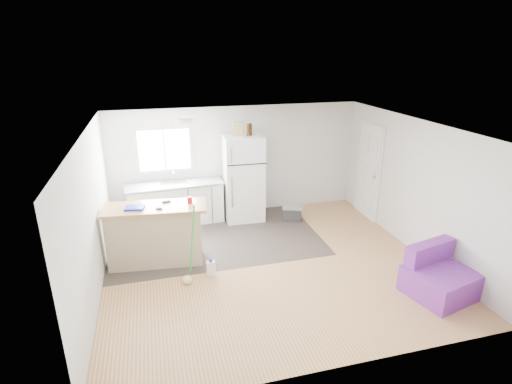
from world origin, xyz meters
TOP-DOWN VIEW (x-y plane):
  - room at (0.00, 0.00)m, footprint 5.51×5.01m
  - vinyl_zone at (-0.73, 1.25)m, footprint 4.05×2.50m
  - window at (-1.55, 2.49)m, footprint 1.18×0.06m
  - interior_door at (2.72, 1.55)m, footprint 0.11×0.92m
  - ceiling_fixture at (-1.20, 1.20)m, footprint 0.30×0.30m
  - kitchen_cabinets at (-1.41, 2.19)m, footprint 2.04×0.75m
  - peninsula at (-1.87, 0.59)m, footprint 1.78×0.83m
  - refrigerator at (0.04, 2.10)m, footprint 0.84×0.80m
  - cooler at (1.05, 1.72)m, footprint 0.49×0.41m
  - purple_seat at (2.25, -1.49)m, footprint 1.07×1.04m
  - cleaner_jug at (-1.03, -0.11)m, footprint 0.15×0.11m
  - mop at (-1.40, -0.21)m, footprint 0.27×0.38m
  - red_cup at (-1.25, 0.57)m, footprint 0.10×0.10m
  - blue_tray at (-2.16, 0.56)m, footprint 0.33×0.27m
  - tool_a at (-1.64, 0.72)m, footprint 0.15×0.07m
  - tool_b at (-1.77, 0.44)m, footprint 0.11×0.06m
  - cardboard_box at (-0.07, 2.08)m, footprint 0.21×0.12m
  - bottle_left at (0.14, 2.02)m, footprint 0.07×0.07m
  - bottle_right at (0.20, 2.08)m, footprint 0.07×0.07m

SIDE VIEW (x-z plane):
  - vinyl_zone at x=-0.73m, z-range 0.00..0.00m
  - cleaner_jug at x=-1.03m, z-range -0.02..0.30m
  - cooler at x=1.05m, z-range 0.00..0.32m
  - mop at x=-1.40m, z-range -0.45..0.91m
  - purple_seat at x=2.25m, z-range -0.10..0.64m
  - kitchen_cabinets at x=-1.41m, z-range -0.13..1.04m
  - peninsula at x=-1.87m, z-range 0.01..1.06m
  - refrigerator at x=0.04m, z-range 0.00..1.85m
  - interior_door at x=2.72m, z-range -0.03..2.07m
  - tool_b at x=-1.77m, z-range 1.06..1.08m
  - tool_a at x=-1.64m, z-range 1.06..1.09m
  - blue_tray at x=-2.16m, z-range 1.06..1.09m
  - red_cup at x=-1.25m, z-range 1.06..1.18m
  - room at x=0.00m, z-range -0.01..2.41m
  - window at x=-1.55m, z-range 1.06..2.04m
  - bottle_left at x=0.14m, z-range 1.85..2.10m
  - bottle_right at x=0.20m, z-range 1.85..2.10m
  - cardboard_box at x=-0.07m, z-range 1.85..2.15m
  - ceiling_fixture at x=-1.20m, z-range 2.32..2.40m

